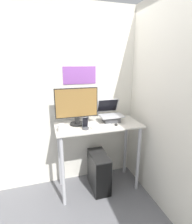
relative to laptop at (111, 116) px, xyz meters
The scene contains 11 objects.
ground_plane 1.16m from the laptop, 121.37° to the right, with size 12.00×12.00×0.00m, color slate.
wall_back 0.40m from the laptop, 128.32° to the left, with size 6.00×0.06×2.60m.
wall_side_right 0.62m from the laptop, 36.55° to the right, with size 0.05×6.00×2.60m.
desk 0.38m from the laptop, 158.71° to the right, with size 1.18×0.52×1.01m.
laptop is the anchor object (origin of this frame).
monitor 0.51m from the laptop, behind, with size 0.58×0.20×0.50m.
keyboard 0.28m from the laptop, 135.60° to the right, with size 0.29×0.13×0.02m.
mouse 0.20m from the laptop, 87.64° to the right, with size 0.04×0.06×0.03m.
cell_phone 0.47m from the laptop, 154.57° to the right, with size 0.09×0.09×0.16m.
computer_tower 0.84m from the laptop, 150.64° to the right, with size 0.23×0.47×0.56m.
mug 0.75m from the laptop, 165.01° to the right, with size 0.09×0.09×0.09m.
Camera 1 is at (-0.68, -1.89, 1.83)m, focal length 28.00 mm.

